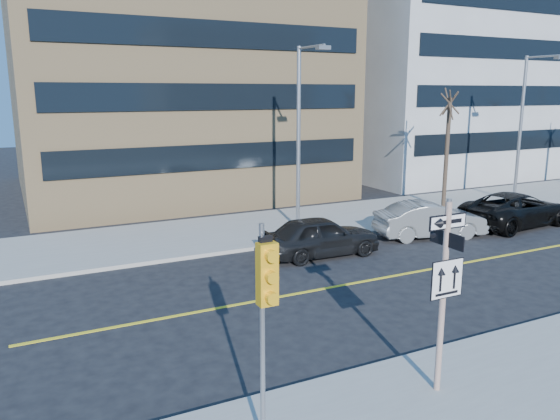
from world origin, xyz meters
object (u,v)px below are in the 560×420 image
parked_car_c (516,209)px  streetlight_b (525,120)px  sign_pole (444,286)px  parked_car_a (321,236)px  street_tree_west (450,106)px  traffic_signal (266,292)px  streetlight_a (301,127)px  parked_car_b (430,220)px

parked_car_c → streetlight_b: size_ratio=0.73×
sign_pole → parked_car_a: sign_pole is taller
streetlight_b → street_tree_west: (-5.00, 0.54, 0.77)m
street_tree_west → parked_car_c: bearing=-80.3°
traffic_signal → parked_car_a: size_ratio=0.86×
parked_car_a → parked_car_c: 10.75m
streetlight_a → street_tree_west: (9.00, 0.54, 0.77)m
parked_car_a → streetlight_a: 5.43m
streetlight_b → streetlight_a: bearing=180.0°
sign_pole → street_tree_west: (13.00, 13.81, 3.09)m
sign_pole → parked_car_c: sign_pole is taller
streetlight_b → parked_car_a: bearing=-166.7°
street_tree_west → traffic_signal: bearing=-140.6°
parked_car_c → streetlight_b: 6.82m
parked_car_a → street_tree_west: 11.85m
sign_pole → parked_car_a: size_ratio=0.88×
parked_car_b → street_tree_west: 7.51m
streetlight_b → street_tree_west: streetlight_b is taller
parked_car_a → parked_car_b: parked_car_a is taller
parked_car_b → sign_pole: bearing=153.0°
parked_car_b → streetlight_a: streetlight_a is taller
parked_car_c → streetlight_b: bearing=-55.7°
traffic_signal → parked_car_a: traffic_signal is taller
sign_pole → traffic_signal: bearing=-177.9°
streetlight_a → parked_car_b: bearing=-35.6°
sign_pole → streetlight_a: 14.05m
parked_car_a → parked_car_b: (5.68, 0.25, -0.01)m
traffic_signal → sign_pole: bearing=2.1°
sign_pole → parked_car_c: 16.89m
parked_car_a → street_tree_west: size_ratio=0.73×
streetlight_b → street_tree_west: bearing=173.8°
sign_pole → streetlight_b: 22.48m
traffic_signal → streetlight_a: streetlight_a is taller
parked_car_c → parked_car_a: bearing=85.3°
parked_car_b → traffic_signal: bearing=142.6°
parked_car_a → parked_car_b: size_ratio=0.97×
traffic_signal → streetlight_b: 25.83m
parked_car_b → street_tree_west: (4.37, 3.85, 4.74)m
parked_car_b → streetlight_b: (9.37, 3.31, 3.97)m
parked_car_c → streetlight_a: size_ratio=0.73×
parked_car_b → streetlight_b: bearing=-56.6°
traffic_signal → parked_car_a: bearing=54.8°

